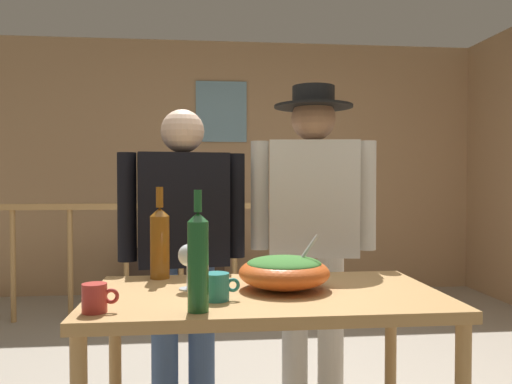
% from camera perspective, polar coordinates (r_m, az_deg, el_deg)
% --- Properties ---
extents(back_wall, '(5.20, 0.10, 2.61)m').
position_cam_1_polar(back_wall, '(5.44, -2.42, 2.73)').
color(back_wall, tan).
rests_on(back_wall, ground_plane).
extents(framed_picture, '(0.52, 0.03, 0.62)m').
position_cam_1_polar(framed_picture, '(5.42, -3.86, 8.85)').
color(framed_picture, '#6F97AA').
extents(stair_railing, '(2.84, 0.10, 1.03)m').
position_cam_1_polar(stair_railing, '(4.46, -8.63, -5.74)').
color(stair_railing, '#B2844C').
rests_on(stair_railing, ground_plane).
extents(tv_console, '(0.90, 0.40, 0.49)m').
position_cam_1_polar(tv_console, '(5.17, -8.64, -9.04)').
color(tv_console, '#38281E').
rests_on(tv_console, ground_plane).
extents(flat_screen_tv, '(0.57, 0.12, 0.42)m').
position_cam_1_polar(flat_screen_tv, '(5.07, -8.68, -3.59)').
color(flat_screen_tv, black).
rests_on(flat_screen_tv, tv_console).
extents(serving_table, '(1.26, 0.71, 0.78)m').
position_cam_1_polar(serving_table, '(1.92, 1.09, -13.47)').
color(serving_table, '#B2844C').
rests_on(serving_table, ground_plane).
extents(salad_bowl, '(0.34, 0.34, 0.20)m').
position_cam_1_polar(salad_bowl, '(1.93, 3.13, -8.67)').
color(salad_bowl, '#DB5B23').
rests_on(salad_bowl, serving_table).
extents(wine_glass, '(0.07, 0.07, 0.17)m').
position_cam_1_polar(wine_glass, '(1.92, -7.54, -7.19)').
color(wine_glass, silver).
rests_on(wine_glass, serving_table).
extents(wine_bottle_green, '(0.07, 0.07, 0.37)m').
position_cam_1_polar(wine_bottle_green, '(1.60, -6.43, -7.48)').
color(wine_bottle_green, '#1E5628').
rests_on(wine_bottle_green, serving_table).
extents(wine_bottle_amber, '(0.08, 0.08, 0.38)m').
position_cam_1_polar(wine_bottle_amber, '(2.15, -10.59, -5.36)').
color(wine_bottle_amber, brown).
rests_on(wine_bottle_amber, serving_table).
extents(mug_teal, '(0.12, 0.09, 0.09)m').
position_cam_1_polar(mug_teal, '(1.76, -4.37, -10.40)').
color(mug_teal, teal).
rests_on(mug_teal, serving_table).
extents(mug_red, '(0.11, 0.08, 0.09)m').
position_cam_1_polar(mug_red, '(1.68, -17.34, -11.11)').
color(mug_red, '#B7332D').
rests_on(mug_red, serving_table).
extents(person_standing_left, '(0.61, 0.28, 1.52)m').
position_cam_1_polar(person_standing_left, '(2.55, -8.08, -5.03)').
color(person_standing_left, '#3D5684').
rests_on(person_standing_left, ground_plane).
extents(person_standing_right, '(0.62, 0.39, 1.65)m').
position_cam_1_polar(person_standing_right, '(2.60, 6.32, -2.98)').
color(person_standing_right, beige).
rests_on(person_standing_right, ground_plane).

